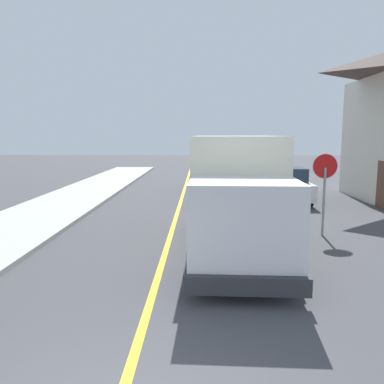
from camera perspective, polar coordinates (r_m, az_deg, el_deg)
name	(u,v)px	position (r m, az deg, el deg)	size (l,w,h in m)	color
centre_line_yellow	(174,225)	(14.14, -2.71, -4.86)	(0.16, 56.00, 0.01)	gold
box_truck	(237,188)	(11.01, 6.52, 0.64)	(2.65, 7.26, 3.20)	#F2EDCC
parked_car_near	(225,188)	(18.07, 4.84, 0.54)	(1.82, 4.41, 1.67)	maroon
parked_car_mid	(212,174)	(24.68, 2.89, 2.64)	(1.92, 4.45, 1.67)	#2D4793
parked_van_across	(287,185)	(19.67, 13.68, 0.97)	(1.85, 4.42, 1.67)	silver
stop_sign	(325,178)	(13.13, 18.82, 1.88)	(0.80, 0.10, 2.65)	gray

